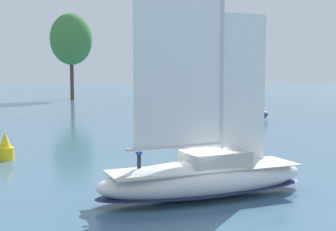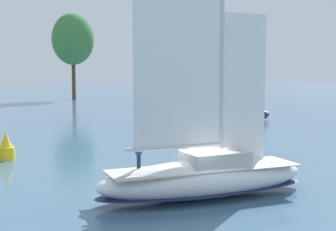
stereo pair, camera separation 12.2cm
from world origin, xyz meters
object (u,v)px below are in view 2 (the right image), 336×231
Objects in this scene: tree_shore_center at (73,39)px; sailboat_moored_outer_mooring at (238,113)px; sailboat_moored_far_slip at (205,105)px; channel_buoy at (6,148)px; sailboat_main at (205,174)px.

tree_shore_center is 1.59× the size of sailboat_moored_outer_mooring.
sailboat_moored_far_slip is 0.94× the size of sailboat_moored_outer_mooring.
tree_shore_center reaches higher than sailboat_moored_far_slip.
tree_shore_center is at bearing 97.48° from sailboat_moored_far_slip.
sailboat_moored_far_slip is at bearing 60.24° from sailboat_moored_outer_mooring.
tree_shore_center is 8.75× the size of channel_buoy.
sailboat_moored_outer_mooring is at bearing 40.07° from sailboat_main.
sailboat_moored_far_slip is 18.18m from sailboat_moored_outer_mooring.
sailboat_main is 1.32× the size of sailboat_moored_outer_mooring.
tree_shore_center is at bearing 58.59° from channel_buoy.
tree_shore_center is 72.29m from channel_buoy.
tree_shore_center is 84.80m from sailboat_main.
sailboat_main is at bearing -133.37° from sailboat_moored_far_slip.
sailboat_moored_outer_mooring is (28.68, 24.12, -0.26)m from sailboat_main.
sailboat_main is at bearing -139.93° from sailboat_moored_outer_mooring.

